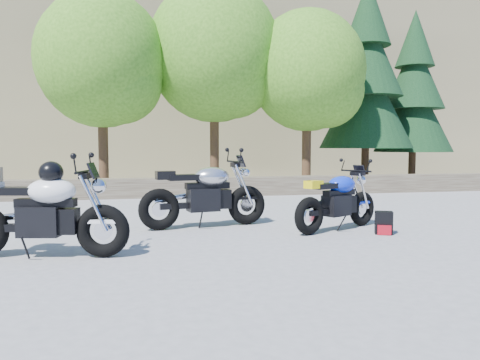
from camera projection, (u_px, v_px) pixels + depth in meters
name	position (u px, v px, depth m)	size (l,w,h in m)	color
ground	(241.00, 234.00, 7.04)	(90.00, 90.00, 0.00)	gray
stone_wall	(197.00, 187.00, 12.39)	(22.00, 0.55, 0.50)	#4A3E31
hillside	(200.00, 62.00, 34.43)	(80.00, 30.00, 15.00)	olive
tree_decid_left	(105.00, 65.00, 13.24)	(3.67, 3.67, 5.62)	#382314
tree_decid_mid	(218.00, 57.00, 14.29)	(4.08, 4.08, 6.24)	#382314
tree_decid_right	(311.00, 75.00, 14.33)	(3.54, 3.54, 5.41)	#382314
conifer_near	(367.00, 78.00, 16.07)	(3.17, 3.17, 7.06)	#382314
conifer_far	(414.00, 93.00, 17.14)	(2.82, 2.82, 6.27)	#382314
silver_bike	(205.00, 195.00, 7.64)	(2.16, 0.69, 1.09)	black
white_bike	(41.00, 211.00, 5.55)	(2.07, 0.72, 1.15)	black
blue_bike	(338.00, 201.00, 7.39)	(1.73, 0.98, 0.94)	black
backpack	(384.00, 223.00, 7.06)	(0.31, 0.29, 0.35)	black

